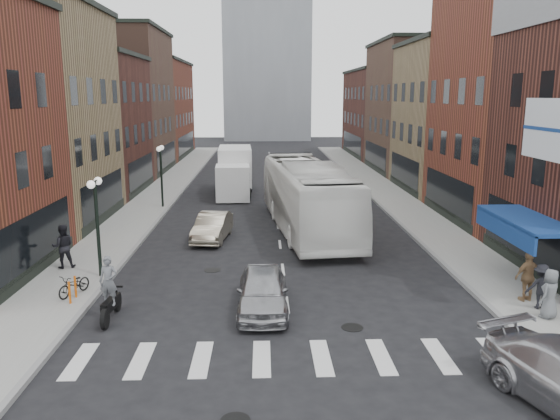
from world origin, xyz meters
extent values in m
plane|color=black|center=(0.00, 0.00, 0.00)|extent=(160.00, 160.00, 0.00)
cube|color=gray|center=(-8.50, 22.00, 0.07)|extent=(3.00, 74.00, 0.15)
cube|color=gray|center=(8.50, 22.00, 0.07)|extent=(3.00, 74.00, 0.15)
cube|color=gray|center=(-7.00, 22.00, 0.00)|extent=(0.20, 74.00, 0.16)
cube|color=gray|center=(7.00, 22.00, 0.00)|extent=(0.20, 74.00, 0.16)
cube|color=silver|center=(0.00, -3.00, 0.00)|extent=(12.00, 2.20, 0.01)
cube|color=black|center=(-10.02, 4.50, 1.60)|extent=(0.08, 7.20, 2.20)
cube|color=olive|center=(-15.00, 14.00, 6.00)|extent=(10.00, 10.00, 12.00)
cube|color=black|center=(-10.02, 14.00, 1.60)|extent=(0.08, 8.00, 2.20)
cube|color=#411D17|center=(-15.00, 24.00, 5.00)|extent=(10.00, 10.00, 10.00)
cube|color=black|center=(-10.02, 24.00, 1.60)|extent=(0.08, 8.00, 2.20)
cube|color=black|center=(-15.00, 24.00, 10.15)|extent=(10.30, 10.20, 0.30)
cube|color=brown|center=(-15.00, 35.00, 6.50)|extent=(10.00, 12.00, 13.00)
cube|color=black|center=(-10.02, 35.00, 1.60)|extent=(0.08, 9.60, 2.20)
cube|color=black|center=(-15.00, 35.00, 13.15)|extent=(10.30, 12.20, 0.30)
cube|color=brown|center=(-15.00, 49.00, 5.50)|extent=(10.00, 16.00, 11.00)
cube|color=black|center=(-10.02, 49.00, 1.60)|extent=(0.08, 12.80, 2.20)
cube|color=black|center=(-15.00, 49.00, 11.15)|extent=(10.30, 16.20, 0.30)
cube|color=black|center=(10.02, 4.50, 1.60)|extent=(0.08, 7.20, 2.20)
cube|color=brown|center=(15.00, 14.00, 7.00)|extent=(10.00, 10.00, 14.00)
cube|color=black|center=(10.02, 14.00, 1.60)|extent=(0.08, 8.00, 2.20)
cube|color=olive|center=(15.00, 24.00, 5.50)|extent=(10.00, 10.00, 11.00)
cube|color=black|center=(10.02, 24.00, 1.60)|extent=(0.08, 8.00, 2.20)
cube|color=black|center=(15.00, 24.00, 11.15)|extent=(10.30, 10.20, 0.30)
cube|color=brown|center=(15.00, 35.00, 6.00)|extent=(10.00, 12.00, 12.00)
cube|color=black|center=(10.02, 35.00, 1.60)|extent=(0.08, 9.60, 2.20)
cube|color=black|center=(15.00, 35.00, 12.15)|extent=(10.30, 12.20, 0.30)
cube|color=#411D17|center=(15.00, 49.00, 5.00)|extent=(10.00, 16.00, 10.00)
cube|color=black|center=(10.02, 49.00, 1.60)|extent=(0.08, 12.80, 2.20)
cube|color=black|center=(15.00, 49.00, 10.15)|extent=(10.30, 16.20, 0.30)
cube|color=navy|center=(9.10, 2.50, 2.70)|extent=(1.80, 5.00, 0.15)
cube|color=navy|center=(8.25, 2.50, 2.35)|extent=(0.10, 5.00, 0.70)
cube|color=silver|center=(8.50, 0.50, 6.20)|extent=(0.12, 3.00, 2.00)
cylinder|color=black|center=(-7.40, 4.00, 2.00)|extent=(0.14, 0.14, 4.00)
cylinder|color=black|center=(-7.40, 4.00, 4.00)|extent=(0.06, 0.90, 0.06)
sphere|color=white|center=(-7.40, 3.55, 3.95)|extent=(0.32, 0.32, 0.32)
sphere|color=white|center=(-7.40, 4.45, 3.95)|extent=(0.32, 0.32, 0.32)
cylinder|color=black|center=(-7.40, 18.00, 2.00)|extent=(0.14, 0.14, 4.00)
cylinder|color=black|center=(-7.40, 18.00, 4.00)|extent=(0.06, 0.90, 0.06)
sphere|color=white|center=(-7.40, 17.55, 3.95)|extent=(0.32, 0.32, 0.32)
sphere|color=white|center=(-7.40, 18.45, 3.95)|extent=(0.32, 0.32, 0.32)
cylinder|color=#D8590C|center=(-7.60, 1.00, 0.55)|extent=(0.08, 0.08, 0.80)
cylinder|color=#D8590C|center=(-7.60, 1.60, 0.55)|extent=(0.08, 0.08, 0.80)
cube|color=white|center=(-2.93, 20.50, 1.30)|extent=(2.42, 2.61, 2.41)
cube|color=black|center=(-2.93, 20.50, 1.55)|extent=(2.41, 1.45, 1.06)
cube|color=white|center=(-2.93, 24.17, 2.03)|extent=(2.63, 5.12, 2.80)
cube|color=navy|center=(-2.93, 24.17, 2.03)|extent=(2.53, 2.04, 1.16)
cube|color=black|center=(-2.93, 23.98, 0.43)|extent=(2.39, 6.36, 0.34)
cylinder|color=black|center=(-4.04, 20.70, 0.43)|extent=(0.27, 0.87, 0.87)
cylinder|color=black|center=(-1.82, 20.70, 0.43)|extent=(0.27, 0.87, 0.87)
cylinder|color=black|center=(-4.04, 23.98, 0.43)|extent=(0.27, 0.87, 0.87)
cylinder|color=black|center=(-1.82, 23.98, 0.43)|extent=(0.27, 0.87, 0.87)
cylinder|color=black|center=(-4.04, 25.91, 0.43)|extent=(0.27, 0.87, 0.87)
cylinder|color=black|center=(-1.82, 25.91, 0.43)|extent=(0.27, 0.87, 0.87)
cylinder|color=black|center=(-5.88, 0.66, 0.33)|extent=(0.14, 0.66, 0.66)
cylinder|color=black|center=(-5.88, -0.84, 0.33)|extent=(0.14, 0.66, 0.66)
cube|color=black|center=(-5.88, -0.09, 0.55)|extent=(0.37, 1.22, 0.35)
cube|color=black|center=(-5.88, 0.46, 0.95)|extent=(0.55, 0.11, 0.06)
imported|color=slate|center=(-5.88, -0.19, 1.38)|extent=(0.64, 0.45, 1.65)
imported|color=white|center=(1.58, 11.98, 1.89)|extent=(4.65, 13.85, 3.78)
imported|color=#A3A4A8|center=(-0.87, 0.50, 0.73)|extent=(1.73, 4.26, 1.45)
imported|color=#AFA48E|center=(-3.43, 10.01, 0.69)|extent=(1.94, 4.30, 1.37)
imported|color=black|center=(-7.72, 1.84, 0.55)|extent=(1.10, 1.61, 0.80)
imported|color=black|center=(-9.24, 5.13, 1.08)|extent=(1.02, 0.76, 1.86)
imported|color=black|center=(8.59, 0.04, 0.93)|extent=(1.05, 0.59, 1.56)
imported|color=olive|center=(8.48, 0.76, 1.05)|extent=(1.14, 0.75, 1.79)
imported|color=slate|center=(8.48, -0.75, 0.98)|extent=(0.96, 0.89, 1.65)
camera|label=1|loc=(-0.84, -17.23, 7.30)|focal=35.00mm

